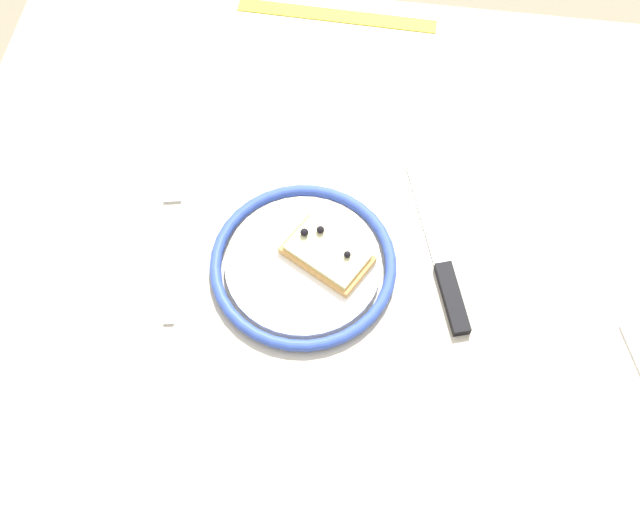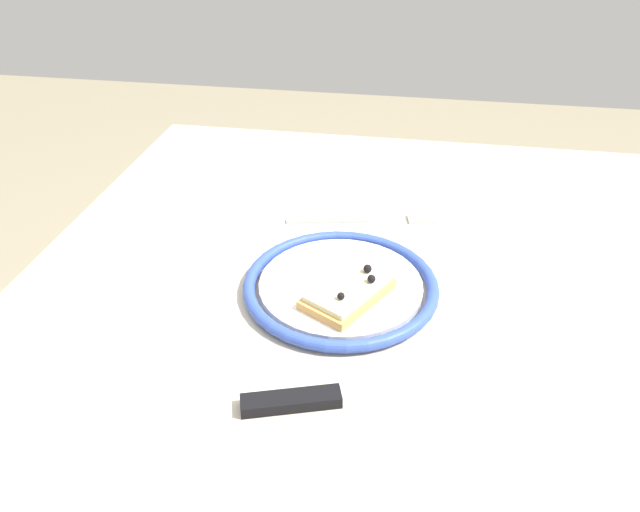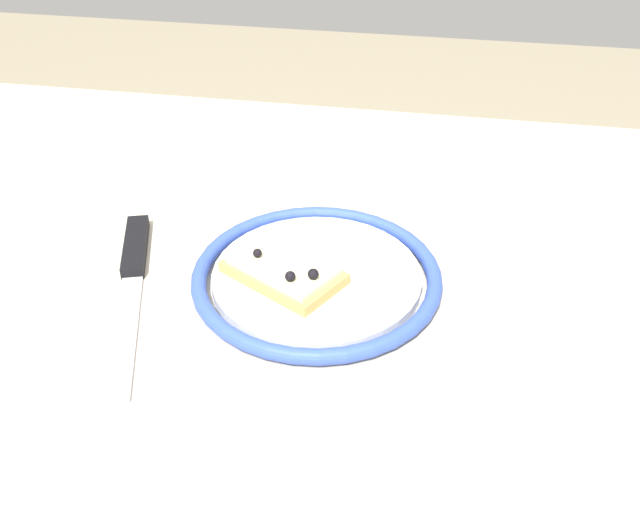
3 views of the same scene
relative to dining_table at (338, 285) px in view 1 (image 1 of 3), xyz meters
The scene contains 7 objects.
ground_plane 0.65m from the dining_table, ahead, with size 6.00×6.00×0.00m, color gray.
dining_table is the anchor object (origin of this frame).
plate 0.13m from the dining_table, 137.79° to the right, with size 0.22×0.22×0.02m.
pizza_slice_near 0.13m from the dining_table, 116.73° to the right, with size 0.12×0.10×0.03m.
knife 0.17m from the dining_table, 10.61° to the right, with size 0.09×0.23×0.01m.
fork 0.23m from the dining_table, behind, with size 0.06×0.20×0.00m.
measuring_tape 0.39m from the dining_table, 97.46° to the left, with size 0.29×0.02×0.00m, color yellow.
Camera 1 is at (0.04, -0.46, 1.58)m, focal length 44.11 mm.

